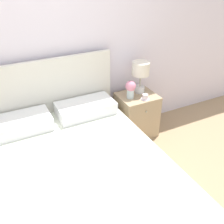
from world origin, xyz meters
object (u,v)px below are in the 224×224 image
Objects in this scene: bed at (80,180)px; nightstand at (136,115)px; table_lamp at (141,72)px; teacup at (145,97)px; flower_vase at (131,88)px.

nightstand is at bearing 34.83° from bed.
bed is 3.67× the size of nightstand.
table_lamp is (0.07, 0.07, 0.57)m from nightstand.
nightstand is at bearing -136.60° from table_lamp.
teacup is (1.11, 0.62, 0.32)m from bed.
table_lamp is at bearing 35.40° from bed.
bed reaches higher than nightstand.
bed is at bearing -142.68° from flower_vase.
flower_vase is at bearing -173.02° from nightstand.
flower_vase reaches higher than teacup.
bed is 1.29m from flower_vase.
nightstand is at bearing 101.75° from teacup.
teacup is at bearing -101.89° from table_lamp.
nightstand is (1.08, 0.75, 0.00)m from bed.
flower_vase is at bearing 37.32° from bed.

